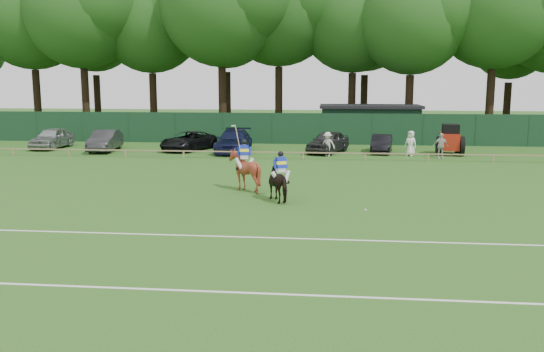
# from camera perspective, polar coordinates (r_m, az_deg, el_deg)

# --- Properties ---
(ground) EXTENTS (160.00, 160.00, 0.00)m
(ground) POSITION_cam_1_polar(r_m,az_deg,el_deg) (20.15, -2.31, -5.32)
(ground) COLOR #1E4C14
(ground) RESTS_ON ground
(horse_dark) EXTENTS (1.69, 2.05, 1.59)m
(horse_dark) POSITION_cam_1_polar(r_m,az_deg,el_deg) (24.65, 0.86, -0.67)
(horse_dark) COLOR black
(horse_dark) RESTS_ON ground
(horse_chestnut) EXTENTS (1.74, 1.91, 1.90)m
(horse_chestnut) POSITION_cam_1_polar(r_m,az_deg,el_deg) (26.99, -2.75, 0.55)
(horse_chestnut) COLOR maroon
(horse_chestnut) RESTS_ON ground
(sedan_silver) EXTENTS (1.92, 4.64, 1.57)m
(sedan_silver) POSITION_cam_1_polar(r_m,az_deg,el_deg) (46.68, -20.96, 3.54)
(sedan_silver) COLOR #A0A1A5
(sedan_silver) RESTS_ON ground
(sedan_grey) EXTENTS (2.15, 4.77, 1.52)m
(sedan_grey) POSITION_cam_1_polar(r_m,az_deg,el_deg) (43.71, -16.21, 3.38)
(sedan_grey) COLOR #2D2D2F
(sedan_grey) RESTS_ON ground
(suv_black) EXTENTS (3.88, 5.45, 1.38)m
(suv_black) POSITION_cam_1_polar(r_m,az_deg,el_deg) (42.88, -8.29, 3.46)
(suv_black) COLOR black
(suv_black) RESTS_ON ground
(sedan_navy) EXTENTS (2.41, 5.59, 1.60)m
(sedan_navy) POSITION_cam_1_polar(r_m,az_deg,el_deg) (41.35, -3.81, 3.47)
(sedan_navy) COLOR #121739
(sedan_navy) RESTS_ON ground
(hatch_grey) EXTENTS (3.43, 4.92, 1.56)m
(hatch_grey) POSITION_cam_1_polar(r_m,az_deg,el_deg) (41.15, 5.56, 3.38)
(hatch_grey) COLOR #313033
(hatch_grey) RESTS_ON ground
(estate_black) EXTENTS (1.87, 4.04, 1.28)m
(estate_black) POSITION_cam_1_polar(r_m,az_deg,el_deg) (41.75, 10.80, 3.16)
(estate_black) COLOR black
(estate_black) RESTS_ON ground
(spectator_left) EXTENTS (1.21, 0.92, 1.66)m
(spectator_left) POSITION_cam_1_polar(r_m,az_deg,el_deg) (39.20, 5.53, 3.15)
(spectator_left) COLOR beige
(spectator_left) RESTS_ON ground
(spectator_mid) EXTENTS (1.00, 0.44, 1.68)m
(spectator_mid) POSITION_cam_1_polar(r_m,az_deg,el_deg) (39.53, 16.37, 2.88)
(spectator_mid) COLOR beige
(spectator_mid) RESTS_ON ground
(spectator_right) EXTENTS (1.00, 0.93, 1.72)m
(spectator_right) POSITION_cam_1_polar(r_m,az_deg,el_deg) (40.35, 13.58, 3.16)
(spectator_right) COLOR white
(spectator_right) RESTS_ON ground
(rider_dark) EXTENTS (0.87, 0.63, 1.41)m
(rider_dark) POSITION_cam_1_polar(r_m,az_deg,el_deg) (24.52, 0.88, 0.98)
(rider_dark) COLOR silver
(rider_dark) RESTS_ON ground
(rider_chestnut) EXTENTS (0.95, 0.54, 2.05)m
(rider_chestnut) POSITION_cam_1_polar(r_m,az_deg,el_deg) (26.86, -2.77, 2.27)
(rider_chestnut) COLOR silver
(rider_chestnut) RESTS_ON ground
(polo_ball) EXTENTS (0.09, 0.09, 0.09)m
(polo_ball) POSITION_cam_1_polar(r_m,az_deg,el_deg) (23.18, 9.24, -3.34)
(polo_ball) COLOR silver
(polo_ball) RESTS_ON ground
(pitch_lines) EXTENTS (60.00, 5.10, 0.01)m
(pitch_lines) POSITION_cam_1_polar(r_m,az_deg,el_deg) (16.83, -4.03, -8.33)
(pitch_lines) COLOR silver
(pitch_lines) RESTS_ON ground
(pitch_rail) EXTENTS (62.10, 0.10, 0.50)m
(pitch_rail) POSITION_cam_1_polar(r_m,az_deg,el_deg) (37.68, 1.61, 2.35)
(pitch_rail) COLOR #997F5B
(pitch_rail) RESTS_ON ground
(perimeter_fence) EXTENTS (92.08, 0.08, 2.50)m
(perimeter_fence) POSITION_cam_1_polar(r_m,az_deg,el_deg) (46.52, 2.46, 4.71)
(perimeter_fence) COLOR #14351E
(perimeter_fence) RESTS_ON ground
(utility_shed) EXTENTS (8.40, 4.40, 3.04)m
(utility_shed) POSITION_cam_1_polar(r_m,az_deg,el_deg) (49.51, 9.66, 5.21)
(utility_shed) COLOR #14331E
(utility_shed) RESTS_ON ground
(tree_row) EXTENTS (96.00, 12.00, 21.00)m
(tree_row) POSITION_cam_1_polar(r_m,az_deg,el_deg) (54.52, 5.07, 4.08)
(tree_row) COLOR #26561C
(tree_row) RESTS_ON ground
(tractor) EXTENTS (1.89, 2.67, 2.14)m
(tractor) POSITION_cam_1_polar(r_m,az_deg,el_deg) (41.64, 17.19, 3.40)
(tractor) COLOR #9E1F0E
(tractor) RESTS_ON ground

